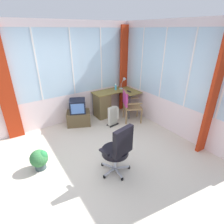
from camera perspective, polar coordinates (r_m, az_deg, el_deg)
The scene contains 15 objects.
ground at distance 3.90m, azimuth -5.49°, elevation -15.13°, with size 5.46×4.84×0.06m, color beige.
north_window_panel at distance 4.93m, azimuth -17.37°, elevation 10.79°, with size 4.46×0.07×2.70m.
east_window_panel at distance 4.62m, azimuth 19.48°, elevation 9.60°, with size 0.07×3.84×2.70m.
curtain_north_left at distance 4.68m, azimuth -31.41°, elevation 6.85°, with size 0.35×0.07×2.60m, color #B12D12.
curtain_corner at distance 5.79m, azimuth 4.05°, elevation 13.36°, with size 0.35×0.07×2.60m, color #B12D12.
curtain_east_far at distance 4.05m, azimuth 30.37°, elevation 4.69°, with size 0.35×0.07×2.60m, color #B12D12.
desk at distance 5.41m, azimuth -2.59°, elevation 2.74°, with size 1.28×0.90×0.77m.
desk_lamp at distance 5.58m, azimuth 3.94°, elevation 9.88°, with size 0.24×0.20×0.38m.
tv_remote at distance 5.38m, azimuth 5.47°, elevation 6.64°, with size 0.04×0.15×0.02m, color black.
spray_bottle at distance 5.50m, azimuth 1.19°, elevation 8.16°, with size 0.06×0.06×0.22m.
wooden_armchair at distance 5.09m, azimuth 5.29°, elevation 3.08°, with size 0.65×0.64×0.92m.
office_chair at distance 3.21m, azimuth 2.08°, elevation -11.56°, with size 0.62×0.57×1.01m.
tv_on_stand at distance 5.04m, azimuth -10.80°, elevation -0.57°, with size 0.77×0.67×0.75m.
space_heater at distance 4.95m, azimuth 0.46°, elevation -1.21°, with size 0.36×0.21×0.56m.
potted_plant at distance 3.77m, azimuth -22.33°, elevation -13.76°, with size 0.34×0.34×0.41m.
Camera 1 is at (-1.35, -2.65, 2.49)m, focal length 28.34 mm.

